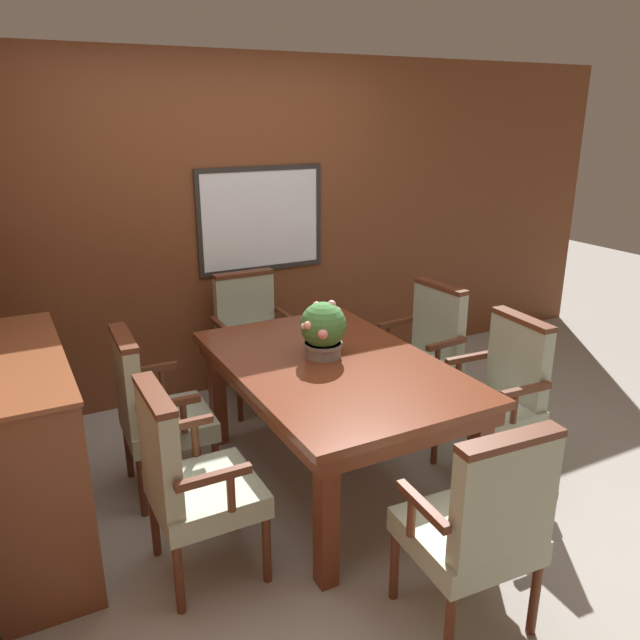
# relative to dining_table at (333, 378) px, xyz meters

# --- Properties ---
(ground_plane) EXTENTS (14.00, 14.00, 0.00)m
(ground_plane) POSITION_rel_dining_table_xyz_m (-0.02, -0.13, -0.65)
(ground_plane) COLOR #A39E93
(wall_back) EXTENTS (7.20, 0.08, 2.45)m
(wall_back) POSITION_rel_dining_table_xyz_m (-0.02, 1.56, 0.58)
(wall_back) COLOR brown
(wall_back) RESTS_ON ground_plane
(dining_table) EXTENTS (1.08, 1.66, 0.74)m
(dining_table) POSITION_rel_dining_table_xyz_m (0.00, 0.00, 0.00)
(dining_table) COLOR maroon
(dining_table) RESTS_ON ground_plane
(chair_head_far) EXTENTS (0.53, 0.47, 0.95)m
(chair_head_far) POSITION_rel_dining_table_xyz_m (0.00, 1.22, -0.13)
(chair_head_far) COLOR #562B19
(chair_head_far) RESTS_ON ground_plane
(chair_head_near) EXTENTS (0.55, 0.50, 0.95)m
(chair_head_near) POSITION_rel_dining_table_xyz_m (-0.02, -1.23, -0.13)
(chair_head_near) COLOR #562B19
(chair_head_near) RESTS_ON ground_plane
(chair_right_far) EXTENTS (0.50, 0.56, 0.95)m
(chair_right_far) POSITION_rel_dining_table_xyz_m (0.93, 0.39, -0.13)
(chair_right_far) COLOR #562B19
(chair_right_far) RESTS_ON ground_plane
(chair_left_far) EXTENTS (0.48, 0.54, 0.95)m
(chair_left_far) POSITION_rel_dining_table_xyz_m (-0.91, 0.38, -0.13)
(chair_left_far) COLOR #562B19
(chair_left_far) RESTS_ON ground_plane
(chair_right_near) EXTENTS (0.50, 0.55, 0.95)m
(chair_right_near) POSITION_rel_dining_table_xyz_m (0.90, -0.36, -0.13)
(chair_right_near) COLOR #562B19
(chair_right_near) RESTS_ON ground_plane
(chair_left_near) EXTENTS (0.47, 0.53, 0.95)m
(chair_left_near) POSITION_rel_dining_table_xyz_m (-0.94, -0.38, -0.13)
(chair_left_near) COLOR #562B19
(chair_left_near) RESTS_ON ground_plane
(potted_plant) EXTENTS (0.27, 0.26, 0.32)m
(potted_plant) POSITION_rel_dining_table_xyz_m (-0.00, 0.10, 0.26)
(potted_plant) COLOR gray
(potted_plant) RESTS_ON dining_table
(sideboard_cabinet) EXTENTS (0.45, 1.28, 0.99)m
(sideboard_cabinet) POSITION_rel_dining_table_xyz_m (-1.55, 0.21, -0.15)
(sideboard_cabinet) COLOR brown
(sideboard_cabinet) RESTS_ON ground_plane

